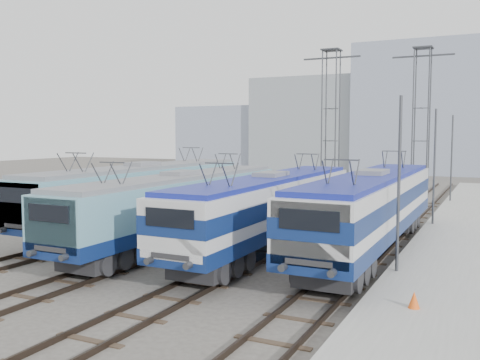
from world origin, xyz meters
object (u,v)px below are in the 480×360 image
catenary_tower_west (331,120)px  mast_front (399,188)px  locomotive_far_left (141,190)px  locomotive_center_right (270,204)px  safety_cone (414,300)px  locomotive_far_right (371,205)px  mast_rear (452,160)px  locomotive_center_left (178,203)px  catenary_tower_east (421,119)px  mast_mid (434,169)px

catenary_tower_west → mast_front: bearing=-66.7°
locomotive_far_left → locomotive_center_right: 9.23m
mast_front → safety_cone: size_ratio=13.53×
catenary_tower_west → safety_cone: size_ratio=23.20×
locomotive_far_right → mast_front: mast_front is taller
mast_front → mast_rear: (0.00, 24.00, 0.00)m
locomotive_center_left → locomotive_far_right: size_ratio=0.95×
locomotive_center_right → locomotive_far_right: 4.70m
locomotive_far_right → catenary_tower_east: 18.71m
locomotive_center_left → locomotive_center_right: size_ratio=0.99×
safety_cone → locomotive_center_right: bearing=138.4°
locomotive_center_right → mast_mid: (6.35, 9.54, 1.27)m
locomotive_center_left → catenary_tower_east: size_ratio=1.44×
locomotive_center_left → locomotive_far_right: locomotive_far_right is taller
locomotive_center_left → mast_mid: size_ratio=2.46×
locomotive_far_right → safety_cone: 8.83m
mast_mid → locomotive_center_left: bearing=-135.9°
catenary_tower_east → mast_front: (2.10, -22.00, -3.14)m
mast_mid → locomotive_center_right: bearing=-123.7°
locomotive_center_left → mast_front: 11.03m
locomotive_center_left → mast_front: bearing=-7.8°
locomotive_far_left → mast_mid: 17.13m
locomotive_center_left → mast_rear: bearing=64.3°
catenary_tower_west → mast_front: 22.00m
locomotive_far_right → mast_rear: (1.85, 20.20, 1.19)m
locomotive_center_right → mast_mid: bearing=56.3°
locomotive_center_right → safety_cone: bearing=-41.6°
catenary_tower_west → mast_mid: 12.16m
catenary_tower_west → mast_front: (8.60, -20.00, -3.14)m
locomotive_far_right → catenary_tower_east: catenary_tower_east is taller
mast_rear → safety_cone: bearing=-87.5°
locomotive_center_right → locomotive_far_left: bearing=167.3°
locomotive_center_left → catenary_tower_west: 19.18m
locomotive_center_right → catenary_tower_west: bearing=97.3°
locomotive_center_left → catenary_tower_west: bearing=83.1°
locomotive_center_right → catenary_tower_west: 18.22m
locomotive_far_left → catenary_tower_west: bearing=66.5°
locomotive_center_right → catenary_tower_west: catenary_tower_west is taller
catenary_tower_west → catenary_tower_east: same height
mast_front → safety_cone: (1.24, -4.28, -2.94)m
mast_mid → mast_rear: bearing=90.0°
locomotive_center_right → locomotive_far_right: bearing=16.6°
catenary_tower_east → catenary_tower_west: bearing=-162.9°
locomotive_center_left → locomotive_center_right: 4.61m
mast_front → safety_cone: 5.34m
locomotive_center_left → locomotive_center_right: (4.50, 0.98, 0.07)m
locomotive_far_right → catenary_tower_east: bearing=90.8°
mast_mid → mast_front: bearing=-90.0°
catenary_tower_west → mast_rear: bearing=24.9°
locomotive_far_left → locomotive_far_right: bearing=-2.9°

